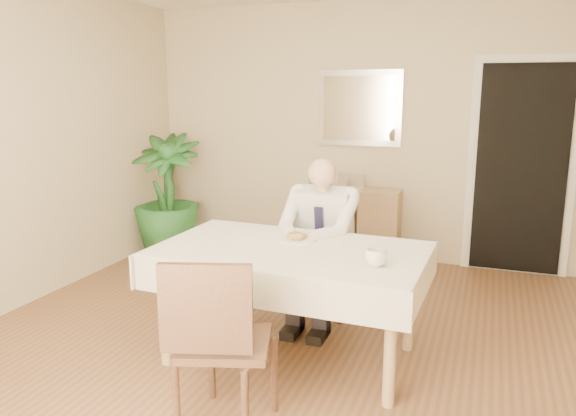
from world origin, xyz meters
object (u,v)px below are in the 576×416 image
(chair_near, at_px, (218,336))
(seated_man, at_px, (318,235))
(dining_table, at_px, (290,261))
(sideboard, at_px, (353,224))
(chair_far, at_px, (328,252))
(coffee_mug, at_px, (376,258))
(potted_palm, at_px, (167,194))

(chair_near, height_order, seated_man, seated_man)
(dining_table, bearing_deg, sideboard, 95.04)
(chair_near, bearing_deg, chair_far, 70.69)
(dining_table, bearing_deg, seated_man, 91.91)
(chair_near, bearing_deg, sideboard, 73.72)
(chair_near, bearing_deg, coffee_mug, 31.55)
(chair_near, xyz_separation_m, seated_man, (0.06, 1.51, 0.15))
(chair_far, distance_m, chair_near, 1.79)
(chair_far, xyz_separation_m, seated_man, (0.00, -0.28, 0.21))
(dining_table, relative_size, chair_near, 1.83)
(coffee_mug, relative_size, sideboard, 0.13)
(chair_near, bearing_deg, seated_man, 70.34)
(coffee_mug, bearing_deg, seated_man, 127.38)
(chair_far, height_order, chair_near, chair_near)
(coffee_mug, bearing_deg, chair_far, 119.16)
(dining_table, height_order, sideboard, dining_table)
(coffee_mug, distance_m, potted_palm, 3.33)
(chair_near, xyz_separation_m, coffee_mug, (0.64, 0.74, 0.26))
(chair_near, height_order, sideboard, chair_near)
(coffee_mug, bearing_deg, sideboard, 106.34)
(sideboard, bearing_deg, seated_man, -86.38)
(chair_far, xyz_separation_m, sideboard, (-0.12, 1.37, -0.10))
(chair_far, distance_m, sideboard, 1.38)
(potted_palm, bearing_deg, chair_far, -24.87)
(chair_near, relative_size, seated_man, 0.77)
(coffee_mug, bearing_deg, potted_palm, 142.87)
(chair_near, distance_m, sideboard, 3.16)
(seated_man, height_order, coffee_mug, seated_man)
(chair_far, xyz_separation_m, chair_near, (-0.06, -1.79, 0.06))
(seated_man, bearing_deg, potted_palm, 149.01)
(coffee_mug, xyz_separation_m, sideboard, (-0.71, 2.42, -0.43))
(chair_far, height_order, sideboard, chair_far)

